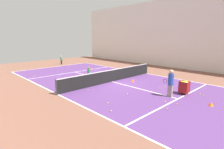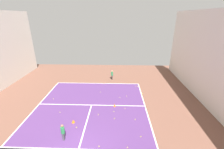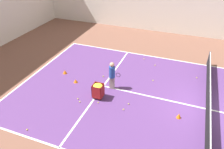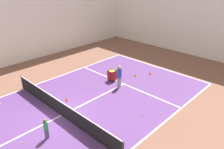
{
  "view_description": "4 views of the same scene",
  "coord_description": "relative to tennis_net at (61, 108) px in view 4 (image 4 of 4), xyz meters",
  "views": [
    {
      "loc": [
        10.12,
        10.54,
        3.76
      ],
      "look_at": [
        0.0,
        0.0,
        0.64
      ],
      "focal_mm": 28.0,
      "sensor_mm": 36.0,
      "label": 1
    },
    {
      "loc": [
        -2.35,
        6.03,
        7.84
      ],
      "look_at": [
        -1.72,
        -12.16,
        0.68
      ],
      "focal_mm": 24.0,
      "sensor_mm": 36.0,
      "label": 2
    },
    {
      "loc": [
        -10.12,
        1.53,
        7.76
      ],
      "look_at": [
        -0.01,
        5.38,
        0.98
      ],
      "focal_mm": 35.0,
      "sensor_mm": 36.0,
      "label": 3
    },
    {
      "loc": [
        10.12,
        -5.95,
        8.03
      ],
      "look_at": [
        -1.17,
        5.78,
        0.53
      ],
      "focal_mm": 35.0,
      "sensor_mm": 36.0,
      "label": 4
    }
  ],
  "objects": [
    {
      "name": "child_midcourt",
      "position": [
        1.19,
        -1.7,
        0.16
      ],
      "size": [
        0.26,
        0.26,
        1.25
      ],
      "rotation": [
        0.0,
        0.0,
        1.61
      ],
      "color": "#4C4C56",
      "rests_on": "ground"
    },
    {
      "name": "training_cone_0",
      "position": [
        -1.23,
        1.29,
        -0.41
      ],
      "size": [
        0.24,
        0.24,
        0.28
      ],
      "primitive_type": "cone",
      "color": "orange",
      "rests_on": "ground"
    },
    {
      "name": "tennis_ball_13",
      "position": [
        2.99,
        0.6,
        -0.51
      ],
      "size": [
        0.07,
        0.07,
        0.07
      ],
      "primitive_type": "sphere",
      "color": "yellow",
      "rests_on": "ground"
    },
    {
      "name": "hall_enclosure_far",
      "position": [
        0.0,
        16.41,
        3.66
      ],
      "size": [
        21.05,
        0.15,
        8.43
      ],
      "color": "silver",
      "rests_on": "ground"
    },
    {
      "name": "training_cone_1",
      "position": [
        0.44,
        8.95,
        -0.42
      ],
      "size": [
        0.28,
        0.28,
        0.26
      ],
      "primitive_type": "cone",
      "color": "orange",
      "rests_on": "ground"
    },
    {
      "name": "line_centre_service",
      "position": [
        0.0,
        0.0,
        -0.55
      ],
      "size": [
        0.1,
        11.9,
        0.0
      ],
      "primitive_type": "cube",
      "color": "white",
      "rests_on": "ground"
    },
    {
      "name": "tennis_ball_0",
      "position": [
        1.14,
        5.72,
        -0.51
      ],
      "size": [
        0.07,
        0.07,
        0.07
      ],
      "primitive_type": "sphere",
      "color": "yellow",
      "rests_on": "ground"
    },
    {
      "name": "tennis_ball_31",
      "position": [
        -4.66,
        7.93,
        -0.51
      ],
      "size": [
        0.07,
        0.07,
        0.07
      ],
      "primitive_type": "sphere",
      "color": "yellow",
      "rests_on": "ground"
    },
    {
      "name": "tennis_ball_12",
      "position": [
        0.97,
        6.36,
        -0.51
      ],
      "size": [
        0.07,
        0.07,
        0.07
      ],
      "primitive_type": "sphere",
      "color": "yellow",
      "rests_on": "ground"
    },
    {
      "name": "coach_at_net",
      "position": [
        -0.01,
        5.37,
        0.47
      ],
      "size": [
        0.38,
        0.69,
        1.78
      ],
      "rotation": [
        0.0,
        0.0,
        -1.51
      ],
      "color": "gray",
      "rests_on": "ground"
    },
    {
      "name": "tennis_net",
      "position": [
        0.0,
        0.0,
        0.0
      ],
      "size": [
        10.32,
        0.1,
        1.06
      ],
      "color": "#2D2D33",
      "rests_on": "ground"
    },
    {
      "name": "tennis_ball_28",
      "position": [
        -1.12,
        3.98,
        -0.51
      ],
      "size": [
        0.07,
        0.07,
        0.07
      ],
      "primitive_type": "sphere",
      "color": "yellow",
      "rests_on": "ground"
    },
    {
      "name": "line_sideline_left",
      "position": [
        -5.01,
        0.0,
        -0.55
      ],
      "size": [
        0.1,
        21.64,
        0.0
      ],
      "primitive_type": "cube",
      "color": "white",
      "rests_on": "ground"
    },
    {
      "name": "training_cone_3",
      "position": [
        -0.25,
        7.75,
        -0.44
      ],
      "size": [
        0.26,
        0.26,
        0.22
      ],
      "primitive_type": "cone",
      "color": "orange",
      "rests_on": "ground"
    },
    {
      "name": "tennis_ball_11",
      "position": [
        4.34,
        4.45,
        -0.51
      ],
      "size": [
        0.07,
        0.07,
        0.07
      ],
      "primitive_type": "sphere",
      "color": "yellow",
      "rests_on": "ground"
    },
    {
      "name": "ball_cart",
      "position": [
        -1.17,
        5.78,
        0.09
      ],
      "size": [
        0.54,
        0.57,
        0.91
      ],
      "color": "maroon",
      "rests_on": "ground"
    },
    {
      "name": "tennis_ball_7",
      "position": [
        0.63,
        -2.85,
        -0.51
      ],
      "size": [
        0.07,
        0.07,
        0.07
      ],
      "primitive_type": "sphere",
      "color": "yellow",
      "rests_on": "ground"
    },
    {
      "name": "tennis_ball_23",
      "position": [
        3.66,
        3.48,
        -0.51
      ],
      "size": [
        0.07,
        0.07,
        0.07
      ],
      "primitive_type": "sphere",
      "color": "yellow",
      "rests_on": "ground"
    },
    {
      "name": "tennis_ball_27",
      "position": [
        -3.08,
        -1.15,
        -0.51
      ],
      "size": [
        0.07,
        0.07,
        0.07
      ],
      "primitive_type": "sphere",
      "color": "yellow",
      "rests_on": "ground"
    },
    {
      "name": "tennis_ball_25",
      "position": [
        1.99,
        6.31,
        -0.51
      ],
      "size": [
        0.07,
        0.07,
        0.07
      ],
      "primitive_type": "sphere",
      "color": "yellow",
      "rests_on": "ground"
    },
    {
      "name": "line_baseline_far",
      "position": [
        0.0,
        10.82,
        -0.55
      ],
      "size": [
        10.02,
        0.1,
        0.0
      ],
      "primitive_type": "cube",
      "color": "white",
      "rests_on": "ground"
    },
    {
      "name": "court_playing_area",
      "position": [
        0.0,
        0.0,
        -0.55
      ],
      "size": [
        10.02,
        21.64,
        0.0
      ],
      "color": "#563370",
      "rests_on": "ground"
    },
    {
      "name": "line_service_far",
      "position": [
        0.0,
        5.95,
        -0.55
      ],
      "size": [
        10.02,
        0.1,
        0.0
      ],
      "primitive_type": "cube",
      "color": "white",
      "rests_on": "ground"
    },
    {
      "name": "tennis_ball_30",
      "position": [
        4.02,
        10.85,
        -0.51
      ],
      "size": [
        0.07,
        0.07,
        0.07
      ],
      "primitive_type": "sphere",
      "color": "yellow",
      "rests_on": "ground"
    },
    {
      "name": "tennis_ball_21",
      "position": [
        -4.07,
        -2.1,
        -0.51
      ],
      "size": [
        0.07,
        0.07,
        0.07
      ],
      "primitive_type": "sphere",
      "color": "yellow",
      "rests_on": "ground"
    },
    {
      "name": "tennis_ball_18",
      "position": [
        -4.75,
        1.54,
        -0.51
      ],
      "size": [
        0.07,
        0.07,
        0.07
      ],
      "primitive_type": "sphere",
      "color": "yellow",
      "rests_on": "ground"
    },
    {
      "name": "tennis_ball_14",
      "position": [
        1.66,
        3.21,
        -0.51
      ],
      "size": [
        0.07,
        0.07,
        0.07
      ],
      "primitive_type": "sphere",
      "color": "yellow",
      "rests_on": "ground"
    },
    {
      "name": "ground_plane",
      "position": [
        0.0,
        0.0,
        -0.55
      ],
      "size": [
        36.67,
        36.67,
        0.0
      ],
      "primitive_type": "plane",
      "color": "brown"
    },
    {
      "name": "tennis_ball_15",
      "position": [
        -1.61,
        5.59,
        -0.51
      ],
      "size": [
        0.07,
        0.07,
        0.07
      ],
      "primitive_type": "sphere",
      "color": "yellow",
      "rests_on": "ground"
    },
    {
      "name": "tennis_ball_19",
      "position": [
        -1.66,
        4.1,
        -0.51
      ],
      "size": [
        0.07,
        0.07,
        0.07
      ],
      "primitive_type": "sphere",
      "color": "yellow",
      "rests_on": "ground"
    },
    {
      "name": "tennis_ball_16",
      "position": [
        -1.92,
        6.57,
        -0.51
      ],
      "size": [
        0.07,
        0.07,
        0.07
      ],
      "primitive_type": "sphere",
      "color": "yellow",
      "rests_on": "ground"
    },
    {
      "name": "tennis_ball_17",
      "position": [
        -1.26,
        -1.17,
        -0.51
      ],
      "size": [
        0.07,
        0.07,
        0.07
      ],
      "primitive_type": "sphere",
      "color": "yellow",
      "rests_on": "ground"
    },
    {
      "name": "tennis_ball_22",
      "position": [
        -1.71,
        6.81,
        -0.51
      ],
      "size": [
        0.07,
        0.07,
        0.07
      ],
      "primitive_type": "sphere",
      "color": "yellow",
      "rests_on": "ground"
    }
  ]
}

